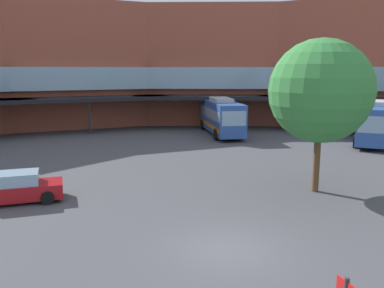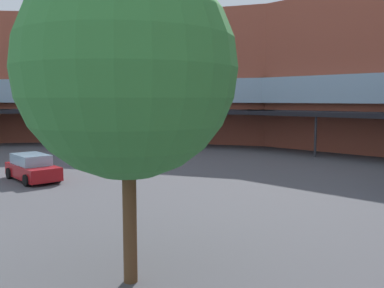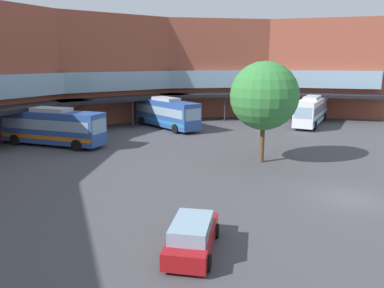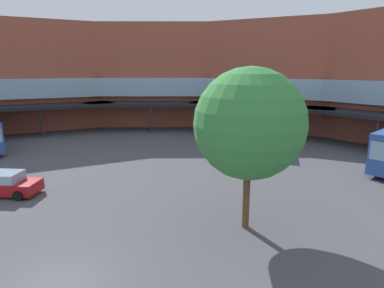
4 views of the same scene
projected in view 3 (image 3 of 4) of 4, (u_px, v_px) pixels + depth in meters
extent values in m
plane|color=#47474C|center=(350.00, 198.00, 22.43)|extent=(123.01, 123.01, 0.00)
cube|color=#9E4C38|center=(320.00, 69.00, 55.22)|extent=(6.64, 17.81, 14.09)
cube|color=#8CADC6|center=(320.00, 78.00, 54.96)|extent=(6.82, 16.06, 2.47)
cube|color=black|center=(320.00, 95.00, 51.29)|extent=(4.64, 17.74, 0.40)
cylinder|color=#2D2D33|center=(320.00, 109.00, 50.18)|extent=(0.20, 0.20, 3.52)
cube|color=#9E4C38|center=(215.00, 69.00, 55.95)|extent=(13.39, 18.40, 14.09)
cube|color=#8CADC6|center=(215.00, 78.00, 55.69)|extent=(12.79, 16.94, 2.47)
cube|color=black|center=(222.00, 95.00, 51.93)|extent=(11.61, 17.48, 0.40)
cylinder|color=#2D2D33|center=(225.00, 109.00, 50.78)|extent=(0.20, 0.20, 3.52)
cube|color=#9E4C38|center=(110.00, 70.00, 50.05)|extent=(17.60, 15.51, 14.09)
cube|color=#8CADC6|center=(112.00, 80.00, 49.89)|extent=(16.35, 14.62, 2.47)
cube|color=black|center=(127.00, 98.00, 46.84)|extent=(16.38, 13.92, 0.40)
cylinder|color=#2D2D33|center=(133.00, 114.00, 45.95)|extent=(0.20, 0.20, 3.52)
cube|color=black|center=(17.00, 108.00, 36.99)|extent=(18.05, 7.73, 0.40)
cylinder|color=#2D2D33|center=(29.00, 127.00, 36.60)|extent=(0.20, 0.20, 3.52)
cube|color=#2D519E|center=(53.00, 127.00, 36.10)|extent=(2.94, 10.81, 3.05)
cube|color=#8CADC6|center=(52.00, 123.00, 36.02)|extent=(2.97, 10.17, 0.98)
cube|color=orange|center=(53.00, 135.00, 36.29)|extent=(2.96, 10.60, 0.37)
cube|color=#8CADC6|center=(99.00, 126.00, 34.29)|extent=(2.23, 0.20, 1.34)
cube|color=#B2B2B7|center=(51.00, 110.00, 35.73)|extent=(1.92, 3.93, 0.36)
cylinder|color=black|center=(93.00, 140.00, 36.37)|extent=(0.34, 1.11, 1.10)
cylinder|color=black|center=(77.00, 145.00, 34.04)|extent=(0.34, 1.11, 1.10)
cylinder|color=black|center=(34.00, 135.00, 38.75)|extent=(0.34, 1.11, 1.10)
cylinder|color=black|center=(15.00, 140.00, 36.42)|extent=(0.34, 1.11, 1.10)
cube|color=#2D519E|center=(166.00, 113.00, 45.70)|extent=(8.32, 10.45, 3.10)
cube|color=#8CADC6|center=(166.00, 110.00, 45.62)|extent=(7.98, 9.94, 0.99)
cube|color=#267FBF|center=(166.00, 120.00, 45.89)|extent=(8.21, 10.28, 0.37)
cube|color=#8CADC6|center=(193.00, 115.00, 41.43)|extent=(1.88, 1.36, 1.36)
cube|color=#B2B2B7|center=(166.00, 99.00, 45.32)|extent=(3.70, 4.25, 0.36)
cylinder|color=black|center=(192.00, 126.00, 43.88)|extent=(0.87, 1.07, 1.10)
cylinder|color=black|center=(175.00, 129.00, 42.37)|extent=(0.87, 1.07, 1.10)
cylinder|color=black|center=(159.00, 119.00, 49.62)|extent=(0.87, 1.07, 1.10)
cylinder|color=black|center=(142.00, 121.00, 48.12)|extent=(0.87, 1.07, 1.10)
cube|color=white|center=(311.00, 110.00, 48.19)|extent=(12.10, 4.37, 3.03)
cube|color=#8CADC6|center=(312.00, 108.00, 48.11)|extent=(11.40, 4.30, 0.97)
cube|color=#267FBF|center=(311.00, 117.00, 48.38)|extent=(11.87, 4.36, 0.36)
cube|color=#8CADC6|center=(303.00, 113.00, 43.00)|extent=(0.48, 2.11, 1.33)
cube|color=#B2B2B7|center=(312.00, 97.00, 47.82)|extent=(4.49, 2.38, 0.36)
cylinder|color=black|center=(315.00, 126.00, 44.44)|extent=(1.13, 0.48, 1.10)
cylinder|color=black|center=(295.00, 124.00, 45.52)|extent=(1.13, 0.48, 1.10)
cylinder|color=black|center=(325.00, 117.00, 51.45)|extent=(1.13, 0.48, 1.10)
cylinder|color=black|center=(307.00, 116.00, 52.52)|extent=(1.13, 0.48, 1.10)
cube|color=#A51419|center=(192.00, 239.00, 16.15)|extent=(4.59, 2.34, 0.75)
cube|color=#8CADC6|center=(191.00, 227.00, 15.76)|extent=(2.82, 1.90, 0.60)
cylinder|color=black|center=(179.00, 228.00, 17.74)|extent=(0.68, 0.30, 0.66)
cylinder|color=black|center=(216.00, 231.00, 17.43)|extent=(0.68, 0.30, 0.66)
cylinder|color=black|center=(165.00, 259.00, 14.96)|extent=(0.68, 0.30, 0.66)
cylinder|color=black|center=(208.00, 263.00, 14.65)|extent=(0.68, 0.30, 0.66)
cylinder|color=brown|center=(262.00, 139.00, 30.09)|extent=(0.36, 0.36, 3.98)
sphere|color=#38843D|center=(264.00, 96.00, 29.31)|extent=(5.49, 5.49, 5.49)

